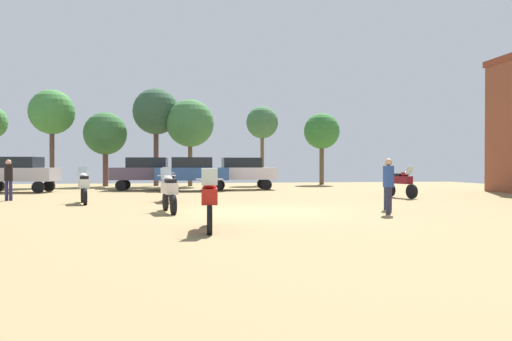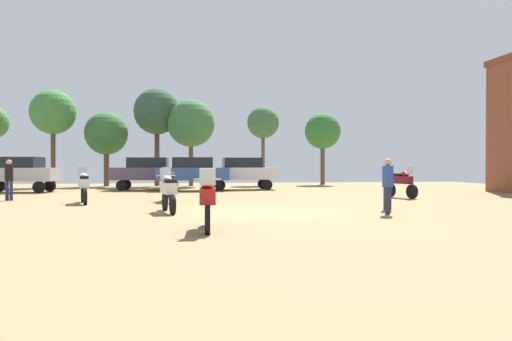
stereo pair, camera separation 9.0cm
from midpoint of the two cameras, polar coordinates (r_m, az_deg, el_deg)
ground_plane at (r=15.95m, az=0.32°, el=-4.93°), size 44.00×52.00×0.02m
motorcycle_2 at (r=20.50m, az=-19.78°, el=-1.69°), size 0.77×2.08×1.46m
motorcycle_3 at (r=23.64m, az=16.63°, el=-1.34°), size 0.81×2.08×1.50m
motorcycle_4 at (r=15.96m, az=-10.38°, el=-2.35°), size 0.71×2.12×1.44m
motorcycle_5 at (r=20.60m, az=-10.39°, el=-1.65°), size 0.68×2.16×1.46m
motorcycle_7 at (r=11.47m, az=-5.73°, el=-3.44°), size 0.62×2.15×1.47m
car_1 at (r=29.18m, az=-7.65°, el=-0.09°), size 4.32×1.84×2.00m
car_2 at (r=30.43m, az=-26.38°, el=-0.12°), size 4.51×2.38×2.00m
car_3 at (r=30.34m, az=-1.81°, el=-0.06°), size 4.36×1.94×2.00m
car_4 at (r=30.30m, az=-12.78°, el=-0.07°), size 4.39×2.04×2.00m
person_1 at (r=17.25m, az=15.16°, el=-1.24°), size 0.46×0.46×1.68m
person_2 at (r=23.41m, az=-27.27°, el=-0.65°), size 0.34×0.34×1.77m
person_3 at (r=15.63m, az=15.20°, el=-1.28°), size 0.46×0.46×1.75m
tree_1 at (r=37.08m, az=-23.02°, el=6.31°), size 3.13×3.13×6.84m
tree_3 at (r=36.88m, az=-11.79°, el=6.77°), size 3.43×3.43×7.25m
tree_5 at (r=38.64m, az=7.70°, el=4.57°), size 2.82×2.82×5.65m
tree_6 at (r=37.54m, az=0.67°, el=5.61°), size 2.48×2.48×6.09m
tree_7 at (r=35.92m, az=-7.85°, el=5.52°), size 3.49×3.49×6.37m
tree_8 at (r=36.80m, az=-17.42°, el=4.14°), size 3.09×3.09×5.38m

